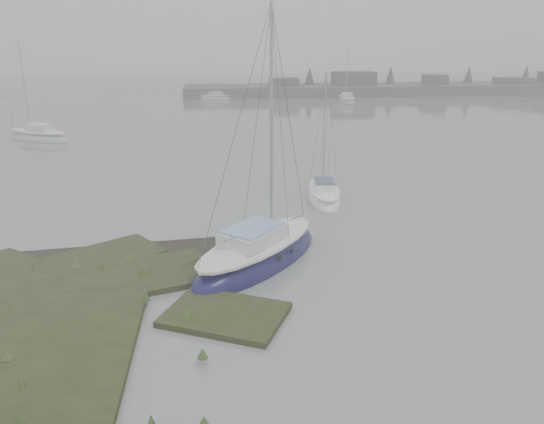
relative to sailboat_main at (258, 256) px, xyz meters
The scene contains 7 objects.
ground 26.63m from the sailboat_main, 93.86° to the left, with size 160.00×160.00×0.00m, color slate.
far_shoreline 63.60m from the sailboat_main, 66.81° to the left, with size 60.00×8.00×4.15m.
sailboat_main is the anchor object (origin of this frame).
sailboat_white 8.80m from the sailboat_main, 62.40° to the left, with size 2.06×5.05×6.95m.
sailboat_far_a 30.99m from the sailboat_main, 120.94° to the left, with size 6.23×4.76×8.54m.
sailboat_far_b 51.79m from the sailboat_main, 72.78° to the left, with size 2.00×5.57×7.77m.
sailboat_far_c 54.51m from the sailboat_main, 91.72° to the left, with size 5.00×2.96×6.71m.
Camera 1 is at (0.44, -14.82, 8.13)m, focal length 35.00 mm.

